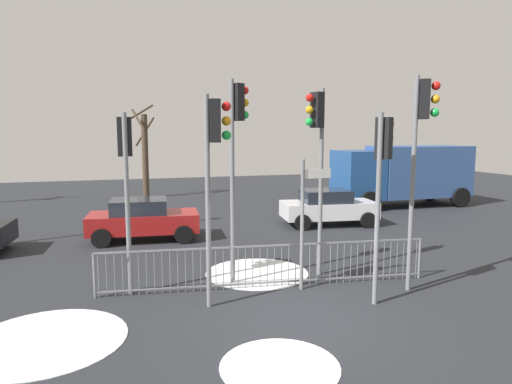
# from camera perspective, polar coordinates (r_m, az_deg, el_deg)

# --- Properties ---
(ground_plane) EXTENTS (60.00, 60.00, 0.00)m
(ground_plane) POSITION_cam_1_polar(r_m,az_deg,el_deg) (9.63, 5.56, -15.77)
(ground_plane) COLOR #26282D
(traffic_light_foreground_right) EXTENTS (0.53, 0.40, 5.08)m
(traffic_light_foreground_right) POSITION_cam_1_polar(r_m,az_deg,el_deg) (11.23, -2.49, 7.05)
(traffic_light_foreground_right) COLOR slate
(traffic_light_foreground_right) RESTS_ON ground
(traffic_light_mid_left) EXTENTS (0.57, 0.33, 4.59)m
(traffic_light_mid_left) POSITION_cam_1_polar(r_m,az_deg,el_deg) (9.61, -5.32, 4.88)
(traffic_light_mid_left) COLOR slate
(traffic_light_mid_left) RESTS_ON ground
(traffic_light_rear_left) EXTENTS (0.33, 0.57, 4.25)m
(traffic_light_rear_left) POSITION_cam_1_polar(r_m,az_deg,el_deg) (10.93, -16.13, 3.64)
(traffic_light_rear_left) COLOR slate
(traffic_light_rear_left) RESTS_ON ground
(traffic_light_foreground_left) EXTENTS (0.56, 0.37, 4.92)m
(traffic_light_foreground_left) POSITION_cam_1_polar(r_m,az_deg,el_deg) (11.83, 7.75, 6.45)
(traffic_light_foreground_left) COLOR slate
(traffic_light_foreground_left) RESTS_ON ground
(traffic_light_rear_right) EXTENTS (0.53, 0.40, 5.10)m
(traffic_light_rear_right) POSITION_cam_1_polar(r_m,az_deg,el_deg) (11.24, 20.07, 6.68)
(traffic_light_rear_right) COLOR slate
(traffic_light_rear_right) RESTS_ON ground
(traffic_light_mid_right) EXTENTS (0.51, 0.42, 4.22)m
(traffic_light_mid_right) POSITION_cam_1_polar(r_m,az_deg,el_deg) (10.20, 15.64, 3.29)
(traffic_light_mid_right) COLOR slate
(traffic_light_mid_right) RESTS_ON ground
(direction_sign_post) EXTENTS (0.79, 0.11, 3.17)m
(direction_sign_post) POSITION_cam_1_polar(r_m,az_deg,el_deg) (10.91, 6.12, -3.23)
(direction_sign_post) COLOR slate
(direction_sign_post) RESTS_ON ground
(pedestrian_guard_railing) EXTENTS (8.14, 0.99, 1.07)m
(pedestrian_guard_railing) POSITION_cam_1_polar(r_m,az_deg,el_deg) (11.26, 1.43, -9.24)
(pedestrian_guard_railing) COLOR slate
(pedestrian_guard_railing) RESTS_ON ground
(car_red_mid) EXTENTS (3.93, 2.20, 1.47)m
(car_red_mid) POSITION_cam_1_polar(r_m,az_deg,el_deg) (16.53, -14.10, -3.28)
(car_red_mid) COLOR maroon
(car_red_mid) RESTS_ON ground
(car_white_near) EXTENTS (3.97, 2.30, 1.47)m
(car_white_near) POSITION_cam_1_polar(r_m,az_deg,el_deg) (18.85, 9.03, -1.83)
(car_white_near) COLOR silver
(car_white_near) RESTS_ON ground
(delivery_truck) EXTENTS (7.05, 2.70, 3.10)m
(delivery_truck) POSITION_cam_1_polar(r_m,az_deg,el_deg) (24.56, 18.03, 2.34)
(delivery_truck) COLOR #33518C
(delivery_truck) RESTS_ON ground
(bare_tree_centre) EXTENTS (1.69, 1.79, 5.46)m
(bare_tree_centre) POSITION_cam_1_polar(r_m,az_deg,el_deg) (27.13, -13.85, 4.89)
(bare_tree_centre) COLOR #473828
(bare_tree_centre) RESTS_ON ground
(snow_patch_kerb) EXTENTS (2.79, 2.79, 0.01)m
(snow_patch_kerb) POSITION_cam_1_polar(r_m,az_deg,el_deg) (12.48, 0.11, -10.17)
(snow_patch_kerb) COLOR white
(snow_patch_kerb) RESTS_ON ground
(snow_patch_island) EXTENTS (1.99, 1.99, 0.01)m
(snow_patch_island) POSITION_cam_1_polar(r_m,az_deg,el_deg) (7.93, 3.01, -21.08)
(snow_patch_island) COLOR white
(snow_patch_island) RESTS_ON ground
(snow_patch_verge) EXTENTS (2.94, 2.94, 0.01)m
(snow_patch_verge) POSITION_cam_1_polar(r_m,az_deg,el_deg) (9.57, -25.04, -16.57)
(snow_patch_verge) COLOR silver
(snow_patch_verge) RESTS_ON ground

